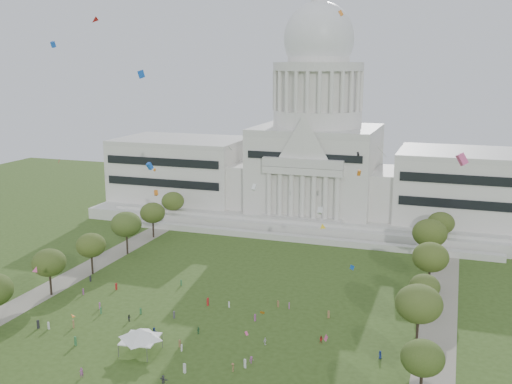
{
  "coord_description": "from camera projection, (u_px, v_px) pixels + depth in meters",
  "views": [
    {
      "loc": [
        49.65,
        -100.12,
        57.2
      ],
      "look_at": [
        0.0,
        45.0,
        24.0
      ],
      "focal_mm": 42.0,
      "sensor_mm": 36.0,
      "label": 1
    }
  ],
  "objects": [
    {
      "name": "event_tent",
      "position": [
        140.0,
        333.0,
        119.81
      ],
      "size": [
        10.76,
        10.76,
        5.35
      ],
      "color": "#4C4C4C",
      "rests_on": "ground"
    },
    {
      "name": "person_5",
      "position": [
        154.0,
        331.0,
        128.42
      ],
      "size": [
        1.6,
        1.31,
        1.63
      ],
      "primitive_type": "imported",
      "rotation": [
        0.0,
        0.0,
        2.58
      ],
      "color": "navy",
      "rests_on": "ground"
    },
    {
      "name": "person_2",
      "position": [
        321.0,
        340.0,
        124.44
      ],
      "size": [
        0.87,
        0.62,
        1.64
      ],
      "primitive_type": "imported",
      "rotation": [
        0.0,
        0.0,
        0.18
      ],
      "color": "#B21E1E",
      "rests_on": "ground"
    },
    {
      "name": "ground",
      "position": [
        184.0,
        353.0,
        120.39
      ],
      "size": [
        400.0,
        400.0,
        0.0
      ],
      "primitive_type": "plane",
      "color": "#344C19",
      "rests_on": "ground"
    },
    {
      "name": "row_tree_l_2",
      "position": [
        49.0,
        263.0,
        148.85
      ],
      "size": [
        8.42,
        8.42,
        11.97
      ],
      "color": "black",
      "rests_on": "ground"
    },
    {
      "name": "row_tree_r_3",
      "position": [
        425.0,
        287.0,
        136.74
      ],
      "size": [
        7.01,
        7.01,
        9.98
      ],
      "color": "black",
      "rests_on": "ground"
    },
    {
      "name": "person_8",
      "position": [
        129.0,
        318.0,
        135.12
      ],
      "size": [
        0.9,
        0.74,
        1.61
      ],
      "primitive_type": "imported",
      "rotation": [
        0.0,
        0.0,
        2.76
      ],
      "color": "#26262B",
      "rests_on": "ground"
    },
    {
      "name": "person_7",
      "position": [
        81.0,
        373.0,
        110.9
      ],
      "size": [
        0.88,
        0.87,
        1.96
      ],
      "primitive_type": "imported",
      "rotation": [
        0.0,
        0.0,
        3.9
      ],
      "color": "#994C8C",
      "rests_on": "ground"
    },
    {
      "name": "person_11",
      "position": [
        163.0,
        380.0,
        108.28
      ],
      "size": [
        1.85,
        0.89,
        1.93
      ],
      "primitive_type": "imported",
      "rotation": [
        0.0,
        0.0,
        3.03
      ],
      "color": "#4C4C51",
      "rests_on": "ground"
    },
    {
      "name": "row_tree_l_6",
      "position": [
        173.0,
        201.0,
        215.9
      ],
      "size": [
        8.19,
        8.19,
        11.64
      ],
      "color": "black",
      "rests_on": "ground"
    },
    {
      "name": "row_tree_l_4",
      "position": [
        126.0,
        224.0,
        180.83
      ],
      "size": [
        9.29,
        9.29,
        13.21
      ],
      "color": "black",
      "rests_on": "ground"
    },
    {
      "name": "path_right",
      "position": [
        438.0,
        326.0,
        132.94
      ],
      "size": [
        8.0,
        160.0,
        0.04
      ],
      "primitive_type": "cube",
      "color": "gray",
      "rests_on": "ground"
    },
    {
      "name": "person_10",
      "position": [
        265.0,
        341.0,
        123.7
      ],
      "size": [
        0.79,
        1.08,
        1.66
      ],
      "primitive_type": "imported",
      "rotation": [
        0.0,
        0.0,
        1.28
      ],
      "color": "silver",
      "rests_on": "ground"
    },
    {
      "name": "row_tree_l_3",
      "position": [
        91.0,
        245.0,
        163.97
      ],
      "size": [
        8.12,
        8.12,
        11.55
      ],
      "color": "black",
      "rests_on": "ground"
    },
    {
      "name": "row_tree_r_4",
      "position": [
        431.0,
        257.0,
        150.54
      ],
      "size": [
        9.19,
        9.19,
        13.06
      ],
      "color": "black",
      "rests_on": "ground"
    },
    {
      "name": "row_tree_r_2",
      "position": [
        419.0,
        304.0,
        120.5
      ],
      "size": [
        9.55,
        9.55,
        13.58
      ],
      "color": "black",
      "rests_on": "ground"
    },
    {
      "name": "path_left",
      "position": [
        72.0,
        277.0,
        163.32
      ],
      "size": [
        8.0,
        160.0,
        0.04
      ],
      "primitive_type": "cube",
      "color": "gray",
      "rests_on": "ground"
    },
    {
      "name": "row_tree_l_5",
      "position": [
        153.0,
        213.0,
        198.58
      ],
      "size": [
        8.33,
        8.33,
        11.85
      ],
      "color": "black",
      "rests_on": "ground"
    },
    {
      "name": "capitol",
      "position": [
        316.0,
        159.0,
        220.72
      ],
      "size": [
        160.0,
        64.5,
        91.3
      ],
      "color": "silver",
      "rests_on": "ground"
    },
    {
      "name": "person_3",
      "position": [
        233.0,
        367.0,
        113.05
      ],
      "size": [
        0.74,
        1.19,
        1.72
      ],
      "primitive_type": "imported",
      "rotation": [
        0.0,
        0.0,
        4.87
      ],
      "color": "olive",
      "rests_on": "ground"
    },
    {
      "name": "distant_crowd",
      "position": [
        158.0,
        317.0,
        135.62
      ],
      "size": [
        65.56,
        41.26,
        1.95
      ],
      "color": "#26262B",
      "rests_on": "ground"
    },
    {
      "name": "person_9",
      "position": [
        251.0,
        360.0,
        116.09
      ],
      "size": [
        1.04,
        1.06,
        1.51
      ],
      "primitive_type": "imported",
      "rotation": [
        0.0,
        0.0,
        0.81
      ],
      "color": "#994C8C",
      "rests_on": "ground"
    },
    {
      "name": "row_tree_r_5",
      "position": [
        430.0,
        233.0,
        169.44
      ],
      "size": [
        9.82,
        9.82,
        13.96
      ],
      "color": "black",
      "rests_on": "ground"
    },
    {
      "name": "row_tree_r_1",
      "position": [
        423.0,
        358.0,
        102.53
      ],
      "size": [
        7.58,
        7.58,
        10.78
      ],
      "color": "black",
      "rests_on": "ground"
    },
    {
      "name": "person_4",
      "position": [
        198.0,
        330.0,
        128.69
      ],
      "size": [
        0.65,
        1.06,
        1.72
      ],
      "primitive_type": "imported",
      "rotation": [
        0.0,
        0.0,
        4.61
      ],
      "color": "#33723F",
      "rests_on": "ground"
    },
    {
      "name": "row_tree_r_6",
      "position": [
        441.0,
        223.0,
        185.55
      ],
      "size": [
        8.42,
        8.42,
        11.97
      ],
      "color": "black",
      "rests_on": "ground"
    },
    {
      "name": "person_0",
      "position": [
        380.0,
        355.0,
        118.0
      ],
      "size": [
        0.96,
        0.93,
        1.66
      ],
      "primitive_type": "imported",
      "rotation": [
        0.0,
        0.0,
        5.57
      ],
      "color": "navy",
      "rests_on": "ground"
    },
    {
      "name": "kite_swarm",
      "position": [
        208.0,
        185.0,
        120.61
      ],
      "size": [
        90.9,
        103.05,
        63.78
      ],
      "color": "black",
      "rests_on": "ground"
    }
  ]
}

